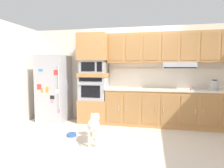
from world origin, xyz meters
TOP-DOWN VIEW (x-y plane):
  - ground_plane at (0.00, 0.00)m, footprint 9.60×9.60m
  - back_kitchen_wall at (0.00, 1.11)m, footprint 6.20×0.12m
  - side_panel_left at (-2.80, 0.00)m, footprint 0.12×7.10m
  - refrigerator at (-2.07, 0.68)m, footprint 0.76×0.73m
  - oven_base_cabinet at (-0.95, 0.75)m, footprint 0.74×0.62m
  - built_in_oven at (-0.95, 0.75)m, footprint 0.70×0.62m
  - appliance_mid_shelf at (-0.95, 0.75)m, footprint 0.74×0.62m
  - microwave at (-0.95, 0.75)m, footprint 0.64×0.54m
  - appliance_upper_cabinet at (-0.95, 0.75)m, footprint 0.74×0.62m
  - lower_cabinet_run at (0.95, 0.75)m, footprint 3.07×0.63m
  - countertop_slab at (0.95, 0.75)m, footprint 3.11×0.64m
  - backsplash_panel at (0.95, 1.04)m, footprint 3.11×0.02m
  - upper_cabinet_with_hood at (0.97, 0.87)m, footprint 3.07×0.48m
  - screwdriver at (1.45, 0.62)m, footprint 0.14×0.13m
  - electric_kettle at (1.96, 0.70)m, footprint 0.17×0.17m
  - dog at (-0.53, -0.65)m, footprint 0.31×0.79m
  - dog_food_bowl at (-1.09, -0.43)m, footprint 0.20×0.20m

SIDE VIEW (x-z plane):
  - ground_plane at x=0.00m, z-range 0.00..0.00m
  - dog_food_bowl at x=-1.09m, z-range 0.00..0.06m
  - oven_base_cabinet at x=-0.95m, z-range 0.00..0.60m
  - dog at x=-0.53m, z-range 0.09..0.63m
  - lower_cabinet_run at x=0.95m, z-range 0.00..0.88m
  - refrigerator at x=-2.07m, z-range 0.00..1.76m
  - countertop_slab at x=0.95m, z-range 0.88..0.92m
  - built_in_oven at x=-0.95m, z-range 0.60..1.20m
  - screwdriver at x=1.45m, z-range 0.92..0.95m
  - electric_kettle at x=1.96m, z-range 0.91..1.15m
  - backsplash_panel at x=0.95m, z-range 0.92..1.42m
  - back_kitchen_wall at x=0.00m, z-range 0.00..2.50m
  - side_panel_left at x=-2.80m, z-range 0.00..2.50m
  - appliance_mid_shelf at x=-0.95m, z-range 1.20..1.30m
  - microwave at x=-0.95m, z-range 1.30..1.62m
  - upper_cabinet_with_hood at x=0.97m, z-range 1.46..2.34m
  - appliance_upper_cabinet at x=-0.95m, z-range 1.62..2.30m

